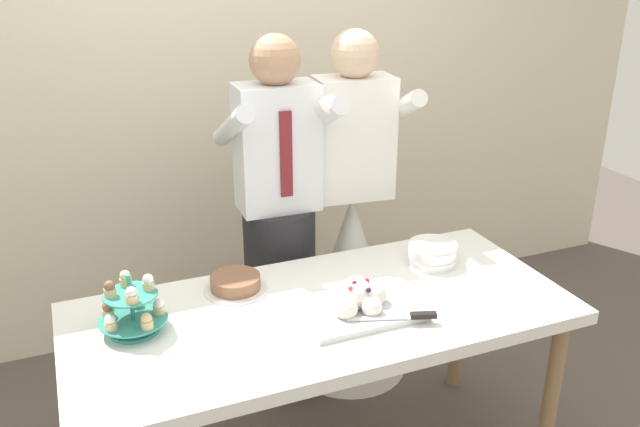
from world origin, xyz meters
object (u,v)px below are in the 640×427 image
(person_groom, at_px, (280,244))
(round_cake, at_px, (235,284))
(main_cake_tray, at_px, (358,301))
(dessert_table, at_px, (322,325))
(cupcake_stand, at_px, (132,309))
(plate_stack, at_px, (432,254))
(person_bride, at_px, (351,262))

(person_groom, bearing_deg, round_cake, -128.29)
(main_cake_tray, height_order, person_groom, person_groom)
(main_cake_tray, xyz_separation_m, round_cake, (-0.36, 0.31, -0.01))
(round_cake, bearing_deg, main_cake_tray, -40.90)
(dessert_table, relative_size, person_groom, 1.08)
(cupcake_stand, distance_m, plate_stack, 1.20)
(plate_stack, relative_size, round_cake, 0.85)
(dessert_table, relative_size, round_cake, 7.50)
(cupcake_stand, distance_m, person_bride, 1.23)
(plate_stack, height_order, round_cake, plate_stack)
(main_cake_tray, bearing_deg, round_cake, 139.10)
(round_cake, relative_size, person_bride, 0.14)
(round_cake, relative_size, person_groom, 0.14)
(cupcake_stand, bearing_deg, person_bride, 27.33)
(cupcake_stand, bearing_deg, round_cake, 20.00)
(main_cake_tray, bearing_deg, plate_stack, 27.67)
(person_groom, bearing_deg, dessert_table, -95.04)
(cupcake_stand, bearing_deg, plate_stack, 2.88)
(person_groom, bearing_deg, plate_stack, -43.80)
(person_bride, bearing_deg, cupcake_stand, -152.67)
(plate_stack, distance_m, person_bride, 0.56)
(dessert_table, xyz_separation_m, person_groom, (0.06, 0.63, 0.05))
(cupcake_stand, height_order, round_cake, cupcake_stand)
(plate_stack, distance_m, person_groom, 0.69)
(dessert_table, relative_size, person_bride, 1.08)
(main_cake_tray, xyz_separation_m, person_bride, (0.31, 0.72, -0.23))
(person_groom, distance_m, person_bride, 0.40)
(dessert_table, xyz_separation_m, person_bride, (0.42, 0.65, -0.12))
(round_cake, bearing_deg, person_bride, 31.25)
(cupcake_stand, height_order, person_bride, person_bride)
(main_cake_tray, relative_size, person_bride, 0.26)
(main_cake_tray, distance_m, person_bride, 0.81)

